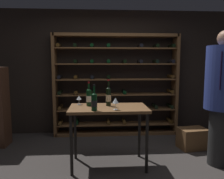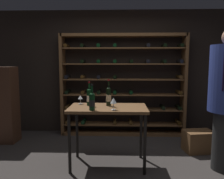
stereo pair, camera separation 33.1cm
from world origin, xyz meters
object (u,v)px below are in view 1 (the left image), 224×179
at_px(wine_glass_stemmed_left, 79,98).
at_px(wine_glass_stemmed_center, 116,101).
at_px(person_guest_khaki, 222,93).
at_px(wine_bottle_red_label, 94,101).
at_px(wine_rack, 116,85).
at_px(wine_bottle_gold_foil, 89,97).
at_px(wine_crate, 193,138).
at_px(wine_bottle_green_slim, 108,96).
at_px(tasting_table, 108,114).

bearing_deg(wine_glass_stemmed_left, wine_glass_stemmed_center, -38.51).
height_order(person_guest_khaki, wine_bottle_red_label, person_guest_khaki).
height_order(wine_rack, wine_glass_stemmed_left, wine_rack).
xyz_separation_m(wine_bottle_gold_foil, wine_glass_stemmed_left, (-0.16, 0.11, -0.03)).
height_order(wine_rack, wine_bottle_gold_foil, wine_rack).
bearing_deg(wine_bottle_red_label, wine_glass_stemmed_left, 117.63).
distance_m(person_guest_khaki, wine_glass_stemmed_left, 2.12).
bearing_deg(wine_glass_stemmed_left, person_guest_khaki, -7.97).
distance_m(wine_bottle_red_label, wine_glass_stemmed_center, 0.29).
xyz_separation_m(person_guest_khaki, wine_bottle_red_label, (-1.86, -0.16, -0.08)).
bearing_deg(wine_bottle_gold_foil, wine_crate, 14.44).
bearing_deg(wine_bottle_green_slim, tasting_table, -93.45).
height_order(wine_glass_stemmed_left, wine_glass_stemmed_center, wine_glass_stemmed_center).
distance_m(wine_bottle_red_label, wine_glass_stemmed_left, 0.51).
bearing_deg(wine_glass_stemmed_left, wine_crate, 10.23).
distance_m(tasting_table, wine_glass_stemmed_left, 0.53).
distance_m(wine_rack, wine_bottle_green_slim, 1.41).
bearing_deg(wine_rack, tasting_table, -98.63).
relative_size(person_guest_khaki, wine_glass_stemmed_left, 14.57).
xyz_separation_m(wine_bottle_gold_foil, wine_glass_stemmed_center, (0.37, -0.31, -0.01)).
relative_size(wine_rack, tasting_table, 2.30).
bearing_deg(person_guest_khaki, wine_bottle_gold_foil, 137.71).
xyz_separation_m(wine_rack, wine_bottle_red_label, (-0.43, -1.72, -0.05)).
bearing_deg(wine_glass_stemmed_center, wine_glass_stemmed_left, 141.49).
height_order(person_guest_khaki, wine_crate, person_guest_khaki).
bearing_deg(person_guest_khaki, wine_bottle_green_slim, 137.09).
relative_size(wine_rack, person_guest_khaki, 1.31).
distance_m(tasting_table, wine_bottle_red_label, 0.39).
relative_size(wine_crate, wine_bottle_red_label, 1.35).
bearing_deg(wine_bottle_green_slim, wine_bottle_red_label, -121.99).
height_order(tasting_table, wine_bottle_red_label, wine_bottle_red_label).
relative_size(tasting_table, person_guest_khaki, 0.57).
xyz_separation_m(wine_crate, wine_glass_stemmed_left, (-1.97, -0.36, 0.80)).
xyz_separation_m(tasting_table, person_guest_khaki, (1.66, -0.08, 0.30)).
bearing_deg(wine_bottle_gold_foil, wine_glass_stemmed_center, -39.55).
xyz_separation_m(wine_rack, person_guest_khaki, (1.43, -1.56, 0.03)).
distance_m(wine_bottle_green_slim, wine_glass_stemmed_center, 0.31).
bearing_deg(wine_glass_stemmed_center, wine_bottle_gold_foil, 140.45).
xyz_separation_m(wine_bottle_red_label, wine_bottle_gold_foil, (-0.08, 0.34, 0.01)).
height_order(wine_bottle_red_label, wine_bottle_gold_foil, wine_bottle_gold_foil).
bearing_deg(wine_glass_stemmed_left, wine_bottle_green_slim, -15.25).
bearing_deg(wine_glass_stemmed_left, wine_bottle_red_label, -62.37).
relative_size(wine_rack, wine_glass_stemmed_left, 19.06).
height_order(wine_rack, wine_glass_stemmed_center, wine_rack).
bearing_deg(wine_crate, wine_bottle_red_label, -154.97).
distance_m(person_guest_khaki, wine_glass_stemmed_center, 1.58).
height_order(wine_crate, wine_bottle_red_label, wine_bottle_red_label).
distance_m(wine_rack, person_guest_khaki, 2.12).
distance_m(tasting_table, wine_bottle_green_slim, 0.26).
bearing_deg(wine_bottle_green_slim, wine_crate, 17.36).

